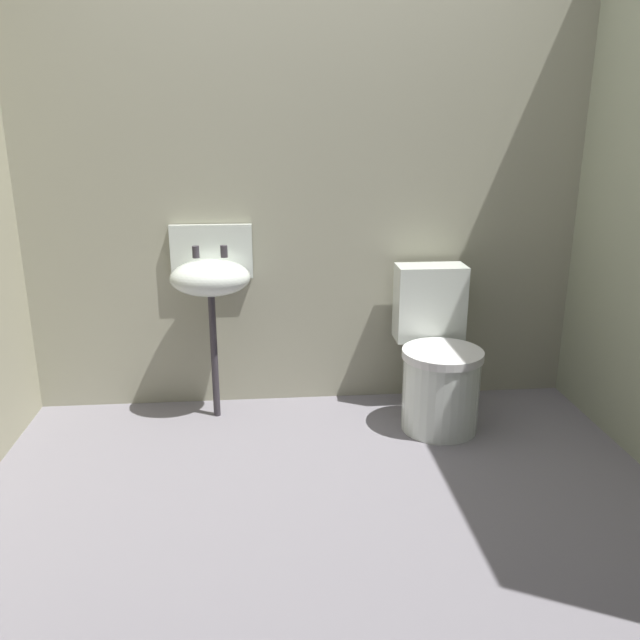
# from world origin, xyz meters

# --- Properties ---
(ground_plane) EXTENTS (3.31, 2.50, 0.08)m
(ground_plane) POSITION_xyz_m (0.00, 0.00, -0.04)
(ground_plane) COLOR slate
(wall_back) EXTENTS (3.31, 0.10, 2.45)m
(wall_back) POSITION_xyz_m (0.00, 1.10, 1.22)
(wall_back) COLOR #9C9A82
(wall_back) RESTS_ON ground
(toilet_near_wall) EXTENTS (0.40, 0.59, 0.78)m
(toilet_near_wall) POSITION_xyz_m (0.64, 0.70, 0.32)
(toilet_near_wall) COLOR silver
(toilet_near_wall) RESTS_ON ground
(sink) EXTENTS (0.42, 0.35, 0.99)m
(sink) POSITION_xyz_m (-0.50, 0.89, 0.75)
(sink) COLOR #332E33
(sink) RESTS_ON ground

